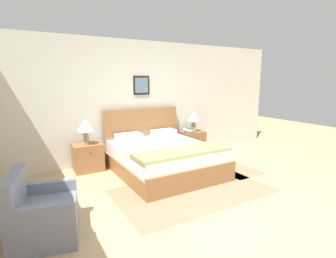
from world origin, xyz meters
The scene contains 14 objects.
ground_plane centered at (0.00, 0.00, 0.00)m, with size 16.00×16.00×0.00m, color tan.
wall_back centered at (0.00, 2.82, 1.30)m, with size 7.86×0.09×2.60m.
area_rug_main centered at (0.08, 0.70, 0.00)m, with size 2.46×1.45×0.01m.
area_rug_bedside centered at (1.41, 1.31, 0.00)m, with size 0.70×1.36×0.01m.
bed centered at (0.11, 1.73, 0.29)m, with size 1.73×2.05×1.15m.
armchair centered at (-2.13, 0.53, 0.27)m, with size 0.82×0.89×0.79m.
nightstand_near_window centered at (-1.13, 2.53, 0.27)m, with size 0.55×0.44×0.54m.
nightstand_by_door centered at (1.36, 2.53, 0.27)m, with size 0.55×0.44×0.54m.
table_lamp_near_window centered at (-1.15, 2.51, 0.90)m, with size 0.31×0.31×0.50m.
table_lamp_by_door centered at (1.38, 2.51, 0.90)m, with size 0.31×0.31×0.50m.
book_thick_bottom centered at (1.24, 2.49, 0.55)m, with size 0.19×0.27×0.03m.
book_hardcover_middle centered at (1.24, 2.49, 0.58)m, with size 0.22×0.25×0.03m.
book_novel_upper centered at (1.24, 2.49, 0.62)m, with size 0.20×0.23×0.04m.
book_slim_near_top centered at (1.24, 2.49, 0.65)m, with size 0.18×0.25×0.04m.
Camera 1 is at (-2.27, -2.53, 1.78)m, focal length 28.00 mm.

